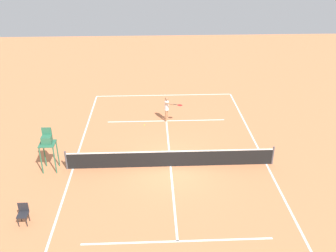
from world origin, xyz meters
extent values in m
plane|color=#D37A4C|center=(0.00, 0.00, 0.00)|extent=(60.00, 60.00, 0.00)
cube|color=white|center=(0.00, -10.18, 0.00)|extent=(10.48, 0.10, 0.01)
cube|color=white|center=(-5.24, 0.00, 0.00)|extent=(0.10, 20.36, 0.01)
cube|color=white|center=(5.24, 0.00, 0.00)|extent=(0.10, 20.36, 0.01)
cube|color=white|center=(0.00, -5.60, 0.00)|extent=(7.86, 0.10, 0.01)
cube|color=white|center=(0.00, 5.60, 0.00)|extent=(7.86, 0.10, 0.01)
cube|color=white|center=(0.00, 0.00, 0.00)|extent=(0.10, 11.20, 0.01)
cylinder|color=#4C4C51|center=(-5.54, 0.00, 0.54)|extent=(0.10, 0.10, 1.07)
cylinder|color=#4C4C51|center=(5.54, 0.00, 0.54)|extent=(0.10, 0.10, 1.07)
cube|color=black|center=(0.00, 0.00, 0.46)|extent=(11.08, 0.03, 0.91)
cube|color=white|center=(0.00, 0.00, 0.93)|extent=(11.08, 0.04, 0.06)
cylinder|color=#9E704C|center=(-0.06, -5.72, 0.40)|extent=(0.12, 0.12, 0.80)
cylinder|color=#9E704C|center=(0.02, -5.53, 0.40)|extent=(0.12, 0.12, 0.80)
cylinder|color=white|center=(-0.02, -5.63, 1.11)|extent=(0.28, 0.28, 0.63)
sphere|color=#9E704C|center=(-0.02, -5.63, 1.61)|extent=(0.23, 0.23, 0.23)
cylinder|color=#9E704C|center=(-0.09, -5.80, 1.15)|extent=(0.09, 0.09, 0.56)
cylinder|color=#9E704C|center=(-0.21, -5.35, 1.36)|extent=(0.55, 0.29, 0.09)
cylinder|color=black|center=(-0.59, -5.20, 1.36)|extent=(0.26, 0.13, 0.04)
ellipsoid|color=red|center=(-0.86, -5.09, 1.36)|extent=(0.40, 0.38, 0.04)
sphere|color=#CCE033|center=(1.46, -4.99, 0.03)|extent=(0.07, 0.07, 0.07)
cylinder|color=#2D6B4C|center=(6.01, 0.37, 0.78)|extent=(0.07, 0.07, 1.55)
cylinder|color=#2D6B4C|center=(6.71, 0.37, 0.78)|extent=(0.07, 0.07, 1.55)
cylinder|color=#2D6B4C|center=(6.01, -0.33, 0.78)|extent=(0.07, 0.07, 1.55)
cylinder|color=#2D6B4C|center=(6.71, -0.33, 0.78)|extent=(0.07, 0.07, 1.55)
cube|color=#2D6B4C|center=(6.36, 0.02, 1.58)|extent=(0.80, 0.80, 0.06)
cube|color=#2D6B4C|center=(6.36, 0.02, 1.81)|extent=(0.50, 0.44, 0.40)
cube|color=#2D6B4C|center=(6.36, -0.18, 2.16)|extent=(0.50, 0.06, 0.50)
cylinder|color=#262626|center=(6.37, 4.43, 0.23)|extent=(0.04, 0.04, 0.45)
cylinder|color=#262626|center=(6.73, 4.43, 0.23)|extent=(0.04, 0.04, 0.45)
cylinder|color=#262626|center=(6.37, 4.08, 0.23)|extent=(0.04, 0.04, 0.45)
cylinder|color=#262626|center=(6.73, 4.08, 0.23)|extent=(0.04, 0.04, 0.45)
cube|color=#232328|center=(6.55, 4.25, 0.48)|extent=(0.44, 0.44, 0.06)
cube|color=#232328|center=(6.55, 4.03, 0.73)|extent=(0.44, 0.04, 0.44)
camera|label=1|loc=(0.90, 17.07, 11.11)|focal=40.08mm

